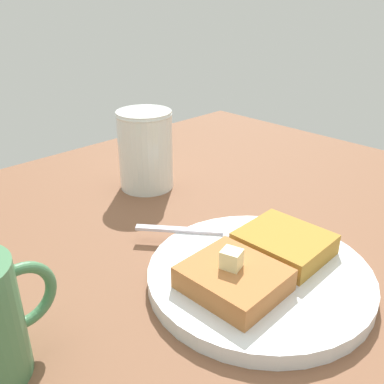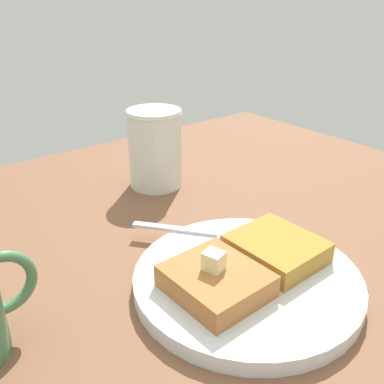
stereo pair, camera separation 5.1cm
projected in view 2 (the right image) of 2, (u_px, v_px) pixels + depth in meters
table_surface at (242, 318)px, 39.63cm from camera, size 99.65×99.65×2.32cm
plate at (247, 279)px, 41.60cm from camera, size 22.04×22.04×1.58cm
toast_slice_left at (216, 281)px, 38.45cm from camera, size 7.84×8.69×2.21cm
toast_slice_middle at (276, 249)px, 43.24cm from camera, size 7.84×8.69×2.21cm
butter_pat_primary at (214, 261)px, 37.85cm from camera, size 2.00×2.12×1.75cm
fork at (210, 233)px, 47.83cm from camera, size 11.13×13.38×0.36cm
syrup_jar at (155, 152)px, 61.96cm from camera, size 7.91×7.91×11.34cm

